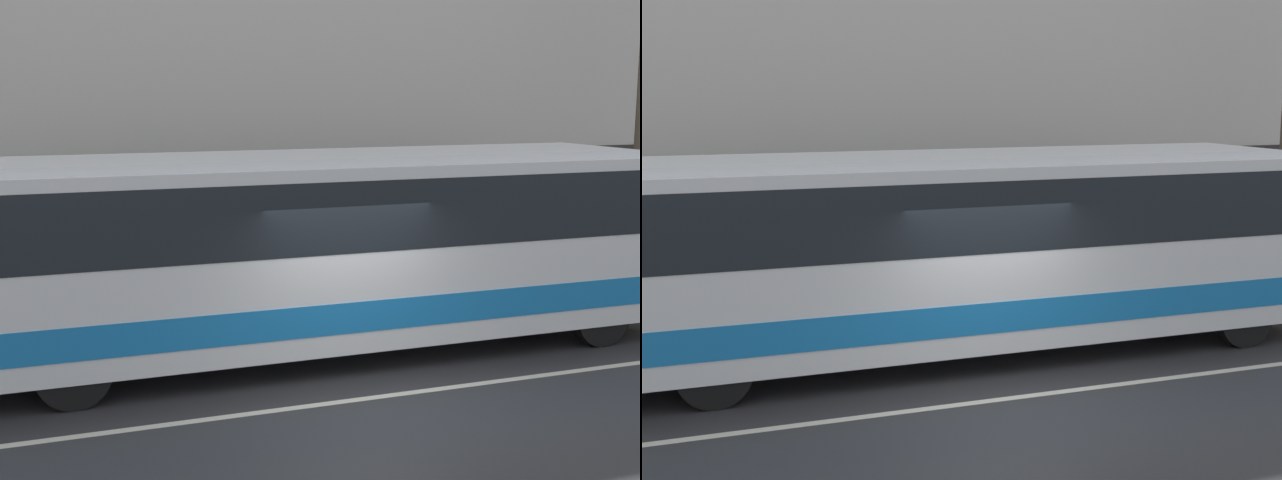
% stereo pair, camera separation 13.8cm
% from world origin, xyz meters
% --- Properties ---
extents(ground_plane, '(60.00, 60.00, 0.00)m').
position_xyz_m(ground_plane, '(0.00, 0.00, 0.00)').
color(ground_plane, '#2D2D30').
extents(sidewalk, '(60.00, 2.72, 0.15)m').
position_xyz_m(sidewalk, '(0.00, 5.36, 0.07)').
color(sidewalk, '#A09E99').
rests_on(sidewalk, ground_plane).
extents(building_facade, '(60.00, 0.35, 11.65)m').
position_xyz_m(building_facade, '(0.00, 6.86, 5.62)').
color(building_facade, silver).
rests_on(building_facade, ground_plane).
extents(lane_stripe, '(54.00, 0.14, 0.01)m').
position_xyz_m(lane_stripe, '(0.00, 0.00, 0.00)').
color(lane_stripe, beige).
rests_on(lane_stripe, ground_plane).
extents(transit_bus, '(12.28, 2.55, 3.15)m').
position_xyz_m(transit_bus, '(-0.06, 2.11, 1.78)').
color(transit_bus, white).
rests_on(transit_bus, ground_plane).
extents(pedestrian_waiting, '(0.36, 0.36, 1.68)m').
position_xyz_m(pedestrian_waiting, '(-4.01, 4.92, 0.93)').
color(pedestrian_waiting, navy).
rests_on(pedestrian_waiting, sidewalk).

